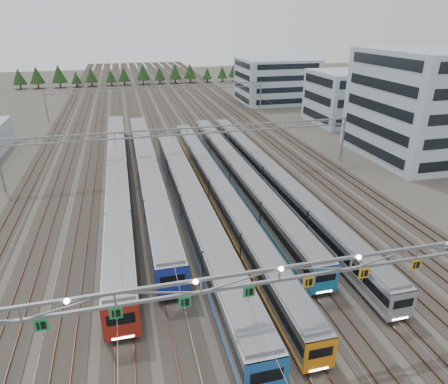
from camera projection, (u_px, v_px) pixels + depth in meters
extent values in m
plane|color=#47423A|center=(274.00, 353.00, 30.85)|extent=(400.00, 400.00, 0.00)
cube|color=#2D2823|center=(155.00, 105.00, 119.76)|extent=(54.00, 260.00, 0.08)
cube|color=brown|center=(66.00, 109.00, 113.98)|extent=(0.08, 260.00, 0.16)
cube|color=brown|center=(237.00, 101.00, 125.44)|extent=(0.08, 260.00, 0.16)
cube|color=brown|center=(153.00, 105.00, 119.55)|extent=(0.08, 260.00, 0.16)
cube|color=brown|center=(158.00, 104.00, 119.88)|extent=(0.08, 260.00, 0.16)
cube|color=black|center=(119.00, 186.00, 60.57)|extent=(2.45, 64.34, 0.37)
cube|color=#A9ACB1|center=(118.00, 175.00, 59.85)|extent=(2.89, 65.65, 3.25)
cube|color=black|center=(118.00, 173.00, 59.70)|extent=(2.95, 65.32, 0.98)
cube|color=maroon|center=(119.00, 183.00, 60.40)|extent=(2.94, 65.32, 0.36)
cube|color=slate|center=(117.00, 164.00, 59.16)|extent=(2.60, 64.34, 0.26)
cube|color=maroon|center=(121.00, 323.00, 30.71)|extent=(2.91, 0.12, 3.25)
cube|color=black|center=(121.00, 319.00, 30.52)|extent=(2.17, 0.10, 0.98)
cube|color=white|center=(123.00, 338.00, 31.22)|extent=(1.73, 0.06, 0.15)
cube|color=black|center=(149.00, 182.00, 62.08)|extent=(2.48, 57.72, 0.38)
cube|color=#A9ACB1|center=(148.00, 171.00, 61.36)|extent=(2.92, 58.90, 3.29)
cube|color=black|center=(148.00, 169.00, 61.20)|extent=(2.98, 58.60, 0.99)
cube|color=#1B2EA7|center=(149.00, 179.00, 61.91)|extent=(2.97, 58.60, 0.37)
cube|color=slate|center=(147.00, 160.00, 60.66)|extent=(2.63, 57.72, 0.26)
cube|color=#1B2EA7|center=(173.00, 284.00, 35.21)|extent=(2.94, 0.12, 3.29)
cube|color=black|center=(173.00, 280.00, 35.03)|extent=(2.19, 0.10, 0.99)
cube|color=white|center=(174.00, 297.00, 35.73)|extent=(1.75, 0.06, 0.16)
cube|color=black|center=(193.00, 219.00, 50.46)|extent=(2.56, 53.02, 0.39)
cube|color=#A9ACB1|center=(193.00, 206.00, 49.72)|extent=(3.01, 54.10, 3.39)
cube|color=black|center=(193.00, 203.00, 49.55)|extent=(3.07, 53.83, 1.02)
cube|color=#205EB0|center=(193.00, 216.00, 50.28)|extent=(3.06, 53.83, 0.38)
cube|color=slate|center=(192.00, 193.00, 49.00)|extent=(2.71, 53.02, 0.27)
cube|color=#205EB0|center=(266.00, 380.00, 25.71)|extent=(3.03, 0.12, 3.39)
cube|color=black|center=(267.00, 376.00, 25.52)|extent=(2.26, 0.10, 1.02)
cube|color=black|center=(218.00, 198.00, 56.55)|extent=(2.10, 61.54, 0.32)
cube|color=#A9ACB1|center=(217.00, 188.00, 55.93)|extent=(2.47, 62.79, 2.78)
cube|color=black|center=(217.00, 186.00, 55.80)|extent=(2.53, 62.48, 0.84)
cube|color=orange|center=(218.00, 196.00, 56.40)|extent=(2.52, 62.48, 0.31)
cube|color=slate|center=(217.00, 178.00, 55.35)|extent=(2.23, 61.54, 0.22)
cube|color=orange|center=(320.00, 356.00, 28.06)|extent=(2.49, 0.12, 2.78)
cube|color=black|center=(321.00, 353.00, 27.90)|extent=(1.85, 0.10, 0.84)
cube|color=white|center=(319.00, 369.00, 28.49)|extent=(1.48, 0.06, 0.13)
cube|color=black|center=(238.00, 182.00, 62.19)|extent=(2.19, 56.18, 0.33)
cube|color=#A9ACB1|center=(238.00, 172.00, 61.55)|extent=(2.58, 57.32, 2.90)
cube|color=black|center=(238.00, 170.00, 61.41)|extent=(2.64, 57.04, 0.88)
cube|color=#1A7FBA|center=(238.00, 179.00, 62.03)|extent=(2.63, 57.04, 0.32)
cube|color=slate|center=(238.00, 163.00, 60.93)|extent=(2.32, 56.18, 0.23)
cube|color=#1A7FBA|center=(325.00, 280.00, 36.10)|extent=(2.60, 0.12, 2.90)
cube|color=black|center=(326.00, 277.00, 35.94)|extent=(1.94, 0.10, 0.88)
cube|color=white|center=(324.00, 292.00, 36.55)|extent=(1.55, 0.06, 0.14)
cube|color=black|center=(270.00, 184.00, 61.29)|extent=(2.10, 61.35, 0.32)
cube|color=#A9ACB1|center=(270.00, 175.00, 60.68)|extent=(2.47, 62.60, 2.78)
cube|color=black|center=(270.00, 173.00, 60.55)|extent=(2.53, 62.29, 0.84)
cube|color=gray|center=(270.00, 182.00, 61.15)|extent=(2.52, 62.29, 0.31)
cube|color=slate|center=(271.00, 166.00, 60.09)|extent=(2.22, 61.35, 0.22)
cube|color=gray|center=(402.00, 306.00, 32.89)|extent=(2.49, 0.12, 2.78)
cube|color=black|center=(403.00, 303.00, 32.73)|extent=(1.85, 0.10, 0.84)
cube|color=white|center=(400.00, 319.00, 33.32)|extent=(1.48, 0.06, 0.13)
cube|color=gray|center=(280.00, 268.00, 27.74)|extent=(56.00, 0.22, 0.22)
cube|color=gray|center=(279.00, 280.00, 28.14)|extent=(56.00, 0.22, 0.22)
cube|color=#1A8642|center=(41.00, 325.00, 24.69)|extent=(0.85, 0.06, 0.85)
cube|color=#1A8642|center=(116.00, 313.00, 25.70)|extent=(0.85, 0.06, 0.85)
cube|color=#1A8642|center=(185.00, 302.00, 26.72)|extent=(0.85, 0.06, 0.85)
cube|color=#1A8642|center=(249.00, 292.00, 27.73)|extent=(0.85, 0.06, 0.85)
cube|color=gold|center=(309.00, 282.00, 28.74)|extent=(0.85, 0.06, 0.85)
cube|color=gold|center=(364.00, 273.00, 29.75)|extent=(0.85, 0.06, 0.85)
cube|color=gold|center=(416.00, 265.00, 30.77)|extent=(0.85, 0.06, 0.85)
cylinder|color=gray|center=(343.00, 139.00, 71.13)|extent=(0.36, 0.36, 8.00)
cube|color=gray|center=(187.00, 128.00, 63.32)|extent=(56.00, 0.22, 0.22)
cube|color=gray|center=(187.00, 134.00, 63.71)|extent=(56.00, 0.22, 0.22)
cylinder|color=gray|center=(46.00, 106.00, 98.55)|extent=(0.36, 0.36, 8.00)
cylinder|color=gray|center=(261.00, 96.00, 111.15)|extent=(0.36, 0.36, 8.00)
cube|color=gray|center=(159.00, 86.00, 103.33)|extent=(56.00, 0.22, 0.22)
cube|color=gray|center=(159.00, 90.00, 103.73)|extent=(56.00, 0.22, 0.22)
cube|color=#AABFCB|center=(422.00, 105.00, 71.44)|extent=(18.00, 22.00, 19.02)
cube|color=#AABFCB|center=(343.00, 98.00, 97.04)|extent=(14.00, 16.00, 12.35)
cube|color=#AABFCB|center=(276.00, 80.00, 122.14)|extent=(22.00, 18.00, 12.93)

